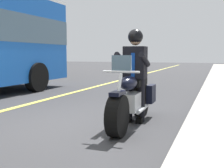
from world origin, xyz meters
name	(u,v)px	position (x,y,z in m)	size (l,w,h in m)	color
ground_plane	(68,125)	(0.00, 0.00, 0.00)	(80.00, 80.00, 0.00)	#333335
motorcycle_main	(132,99)	(-0.53, 1.05, 0.45)	(2.22, 0.63, 1.26)	black
rider_main	(135,67)	(-0.72, 1.04, 1.04)	(0.63, 0.56, 1.74)	black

